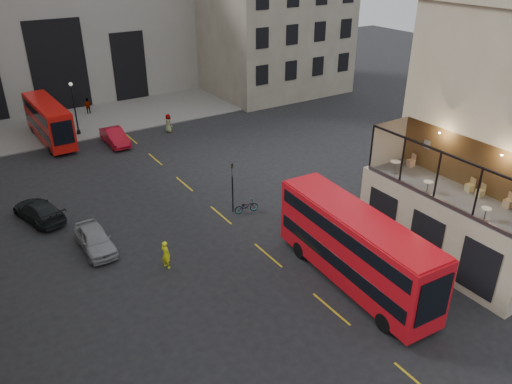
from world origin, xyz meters
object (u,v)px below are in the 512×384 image
pedestrian_d (168,123)px  street_lamp_b (75,112)px  cafe_table_far (395,165)px  bus_near (355,245)px  car_c (39,211)px  cafe_table_near (486,212)px  car_a (95,239)px  cafe_chair_b (480,193)px  cafe_table_mid (428,185)px  bus_far (48,120)px  car_b (115,137)px  bicycle (246,206)px  traffic_light_near (232,181)px  cafe_chair_a (508,203)px  pedestrian_b (65,118)px  pedestrian_c (88,107)px  cafe_chair_d (411,162)px  cafe_chair_c (470,187)px  cyclist (166,254)px

pedestrian_d → street_lamp_b: bearing=49.1°
cafe_table_far → bus_near: bearing=-154.9°
car_c → cafe_table_near: (18.35, -21.24, 4.33)m
car_a → cafe_chair_b: 23.15m
car_a → cafe_table_mid: bearing=-35.9°
bus_far → cafe_table_mid: bearing=-66.8°
bus_near → car_b: size_ratio=2.44×
bus_near → cafe_table_mid: size_ratio=16.92×
car_b → cafe_table_mid: (9.19, -28.65, 4.28)m
car_a → cafe_table_mid: 20.40m
street_lamp_b → bicycle: (5.77, -22.58, -1.93)m
car_b → cafe_table_near: cafe_table_near is taller
car_c → cafe_table_mid: (18.36, -17.51, 4.33)m
traffic_light_near → car_a: traffic_light_near is taller
bus_far → cafe_chair_a: cafe_chair_a is taller
pedestrian_b → cafe_table_mid: cafe_table_mid is taller
bus_near → cafe_table_near: (4.92, -4.10, 2.53)m
traffic_light_near → pedestrian_c: size_ratio=2.07×
bicycle → cafe_table_far: cafe_table_far is taller
street_lamp_b → car_c: street_lamp_b is taller
traffic_light_near → cafe_chair_d: 12.01m
pedestrian_d → cafe_chair_c: 31.10m
cafe_table_mid → cafe_chair_c: cafe_chair_c is taller
cyclist → cafe_chair_a: 19.40m
bus_near → street_lamp_b: bearing=101.2°
bus_far → cafe_table_mid: size_ratio=14.69×
pedestrian_d → car_b: bearing=80.8°
bus_near → cafe_table_mid: cafe_table_mid is taller
pedestrian_d → cafe_table_near: bearing=172.4°
street_lamp_b → cafe_chair_b: size_ratio=7.03×
bicycle → cafe_chair_d: (7.72, -7.57, 4.39)m
bicycle → cafe_chair_d: bearing=-123.2°
bus_near → bicycle: 10.47m
street_lamp_b → bus_near: size_ratio=0.47×
traffic_light_near → cyclist: 7.90m
car_b → car_a: bearing=-112.9°
cafe_chair_b → street_lamp_b: bearing=111.0°
car_b → pedestrian_d: bearing=3.9°
bus_near → car_b: bearing=98.6°
car_a → cafe_chair_a: bearing=-39.8°
bus_near → car_a: (-11.26, 11.26, -1.76)m
bus_near → pedestrian_d: 28.81m
cafe_chair_a → cafe_chair_c: bearing=92.1°
pedestrian_c → cafe_table_far: cafe_table_far is taller
cafe_table_far → cafe_chair_a: 6.71m
cafe_table_far → street_lamp_b: bearing=111.3°
cafe_table_near → cafe_table_far: 6.60m
car_c → pedestrian_c: 23.75m
cafe_table_far → cafe_table_near: bearing=-93.3°
pedestrian_b → car_b: bearing=-100.7°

